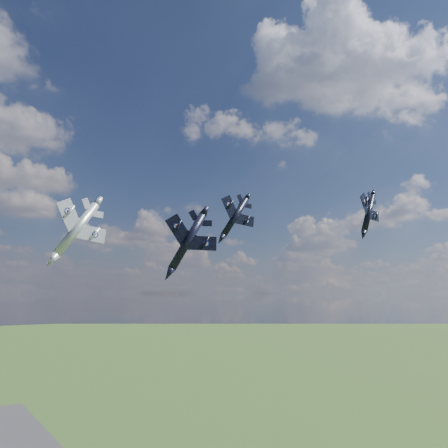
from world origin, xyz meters
TOP-DOWN VIEW (x-y plane):
  - jet_lead_navy at (-6.91, 7.76)m, footprint 16.32×18.60m
  - jet_right_navy at (29.66, -3.89)m, footprint 11.35×14.16m
  - jet_high_navy at (16.72, 25.53)m, footprint 12.70×17.01m
  - jet_left_silver at (-23.80, 17.99)m, footprint 13.35×17.47m

SIDE VIEW (x-z plane):
  - jet_lead_navy at x=-6.91m, z-range 73.53..81.70m
  - jet_left_silver at x=-23.80m, z-range 74.98..84.38m
  - jet_right_navy at x=29.66m, z-range 81.48..88.24m
  - jet_high_navy at x=16.72m, z-range 82.37..91.67m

